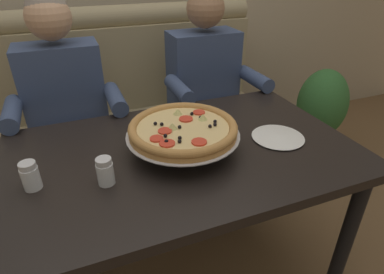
# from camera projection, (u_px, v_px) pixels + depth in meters

# --- Properties ---
(booth_bench) EXTENTS (1.77, 0.78, 1.13)m
(booth_bench) POSITION_uv_depth(u_px,v_px,m) (137.00, 128.00, 2.13)
(booth_bench) COLOR #998966
(booth_bench) RESTS_ON ground_plane
(dining_table) EXTENTS (1.34, 0.83, 0.74)m
(dining_table) POSITION_uv_depth(u_px,v_px,m) (183.00, 168.00, 1.29)
(dining_table) COLOR black
(dining_table) RESTS_ON ground_plane
(diner_left) EXTENTS (0.54, 0.64, 1.27)m
(diner_left) POSITION_uv_depth(u_px,v_px,m) (68.00, 110.00, 1.63)
(diner_left) COLOR #2D3342
(diner_left) RESTS_ON ground_plane
(diner_right) EXTENTS (0.54, 0.64, 1.27)m
(diner_right) POSITION_uv_depth(u_px,v_px,m) (210.00, 89.00, 1.89)
(diner_right) COLOR #2D3342
(diner_right) RESTS_ON ground_plane
(pizza) EXTENTS (0.43, 0.43, 0.13)m
(pizza) POSITION_uv_depth(u_px,v_px,m) (183.00, 129.00, 1.19)
(pizza) COLOR silver
(pizza) RESTS_ON dining_table
(shaker_oregano) EXTENTS (0.06, 0.06, 0.10)m
(shaker_oregano) POSITION_uv_depth(u_px,v_px,m) (31.00, 177.00, 1.02)
(shaker_oregano) COLOR white
(shaker_oregano) RESTS_ON dining_table
(shaker_parmesan) EXTENTS (0.06, 0.06, 0.10)m
(shaker_parmesan) POSITION_uv_depth(u_px,v_px,m) (105.00, 173.00, 1.04)
(shaker_parmesan) COLOR white
(shaker_parmesan) RESTS_ON dining_table
(plate_near_left) EXTENTS (0.21, 0.21, 0.02)m
(plate_near_left) POSITION_uv_depth(u_px,v_px,m) (278.00, 136.00, 1.32)
(plate_near_left) COLOR white
(plate_near_left) RESTS_ON dining_table
(potted_plant) EXTENTS (0.36, 0.36, 0.70)m
(potted_plant) POSITION_uv_depth(u_px,v_px,m) (321.00, 110.00, 2.39)
(potted_plant) COLOR brown
(potted_plant) RESTS_ON ground_plane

